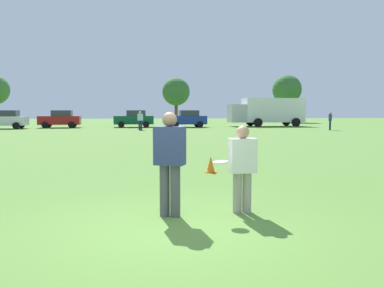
# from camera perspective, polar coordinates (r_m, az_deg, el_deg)

# --- Properties ---
(ground_plane) EXTENTS (162.03, 162.03, 0.00)m
(ground_plane) POSITION_cam_1_polar(r_m,az_deg,el_deg) (6.32, -3.07, -12.09)
(ground_plane) COLOR #517A33
(player_thrower) EXTENTS (0.58, 0.46, 1.81)m
(player_thrower) POSITION_cam_1_polar(r_m,az_deg,el_deg) (6.82, -3.21, -2.04)
(player_thrower) COLOR #4C4C51
(player_thrower) RESTS_ON ground
(player_defender) EXTENTS (0.49, 0.31, 1.57)m
(player_defender) POSITION_cam_1_polar(r_m,az_deg,el_deg) (7.15, 7.27, -2.91)
(player_defender) COLOR gray
(player_defender) RESTS_ON ground
(frisbee) EXTENTS (0.27, 0.27, 0.05)m
(frisbee) POSITION_cam_1_polar(r_m,az_deg,el_deg) (6.87, 4.14, -2.62)
(frisbee) COLOR white
(traffic_cone) EXTENTS (0.32, 0.32, 0.48)m
(traffic_cone) POSITION_cam_1_polar(r_m,az_deg,el_deg) (11.78, 2.72, -2.99)
(traffic_cone) COLOR #D8590C
(traffic_cone) RESTS_ON ground
(parked_car_mid_left) EXTENTS (4.28, 2.38, 1.82)m
(parked_car_mid_left) POSITION_cam_1_polar(r_m,az_deg,el_deg) (43.36, -25.29, 3.22)
(parked_car_mid_left) COLOR silver
(parked_car_mid_left) RESTS_ON ground
(parked_car_center) EXTENTS (4.28, 2.38, 1.82)m
(parked_car_center) POSITION_cam_1_polar(r_m,az_deg,el_deg) (43.77, -18.44, 3.45)
(parked_car_center) COLOR maroon
(parked_car_center) RESTS_ON ground
(parked_car_mid_right) EXTENTS (4.28, 2.38, 1.82)m
(parked_car_mid_right) POSITION_cam_1_polar(r_m,az_deg,el_deg) (43.17, -8.34, 3.63)
(parked_car_mid_right) COLOR #0C4C2D
(parked_car_mid_right) RESTS_ON ground
(parked_car_near_right) EXTENTS (4.28, 2.38, 1.82)m
(parked_car_near_right) POSITION_cam_1_polar(r_m,az_deg,el_deg) (42.65, -0.71, 3.67)
(parked_car_near_right) COLOR navy
(parked_car_near_right) RESTS_ON ground
(box_truck) EXTENTS (8.61, 3.28, 3.18)m
(box_truck) POSITION_cam_1_polar(r_m,az_deg,el_deg) (45.93, 10.83, 4.70)
(box_truck) COLOR white
(box_truck) RESTS_ON ground
(bystander_sideline_watcher) EXTENTS (0.46, 0.54, 1.69)m
(bystander_sideline_watcher) POSITION_cam_1_polar(r_m,az_deg,el_deg) (38.63, 19.28, 3.31)
(bystander_sideline_watcher) COLOR #1E234C
(bystander_sideline_watcher) RESTS_ON ground
(bystander_far_jogger) EXTENTS (0.52, 0.35, 1.73)m
(bystander_far_jogger) POSITION_cam_1_polar(r_m,az_deg,el_deg) (36.94, -7.46, 3.52)
(bystander_far_jogger) COLOR #1E234C
(bystander_far_jogger) RESTS_ON ground
(tree_east_oak) EXTENTS (4.01, 4.01, 6.52)m
(tree_east_oak) POSITION_cam_1_polar(r_m,az_deg,el_deg) (58.09, -2.31, 7.51)
(tree_east_oak) COLOR brown
(tree_east_oak) RESTS_ON ground
(tree_far_east_pine) EXTENTS (4.40, 4.40, 7.16)m
(tree_far_east_pine) POSITION_cam_1_polar(r_m,az_deg,el_deg) (62.25, 13.51, 7.61)
(tree_far_east_pine) COLOR brown
(tree_far_east_pine) RESTS_ON ground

